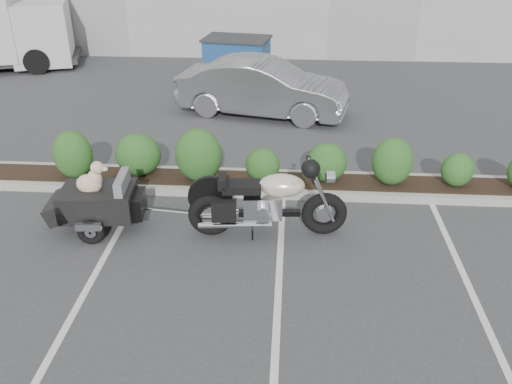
# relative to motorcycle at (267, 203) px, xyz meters

# --- Properties ---
(ground) EXTENTS (90.00, 90.00, 0.00)m
(ground) POSITION_rel_motorcycle_xyz_m (-0.97, -0.51, -0.59)
(ground) COLOR #38383A
(ground) RESTS_ON ground
(planter_kerb) EXTENTS (12.00, 1.00, 0.15)m
(planter_kerb) POSITION_rel_motorcycle_xyz_m (0.03, 1.69, -0.52)
(planter_kerb) COLOR #9E9E93
(planter_kerb) RESTS_ON ground
(motorcycle) EXTENTS (2.59, 0.91, 1.48)m
(motorcycle) POSITION_rel_motorcycle_xyz_m (0.00, 0.00, 0.00)
(motorcycle) COLOR black
(motorcycle) RESTS_ON ground
(pet_trailer) EXTENTS (2.07, 1.16, 1.23)m
(pet_trailer) POSITION_rel_motorcycle_xyz_m (-2.79, 0.02, -0.07)
(pet_trailer) COLOR black
(pet_trailer) RESTS_ON ground
(sedan) EXTENTS (4.50, 2.38, 1.41)m
(sedan) POSITION_rel_motorcycle_xyz_m (-0.40, 5.79, 0.11)
(sedan) COLOR #9D9DA4
(sedan) RESTS_ON ground
(dumpster) EXTENTS (2.13, 1.62, 1.27)m
(dumpster) POSITION_rel_motorcycle_xyz_m (-1.37, 8.93, 0.05)
(dumpster) COLOR navy
(dumpster) RESTS_ON ground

